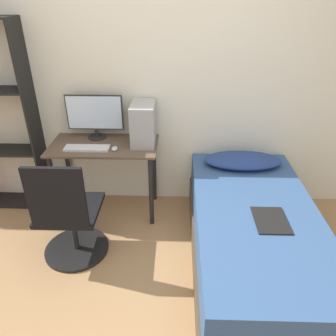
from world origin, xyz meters
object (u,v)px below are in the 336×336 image
office_chair (69,222)px  bed (253,238)px  monitor (95,115)px  keyboard (87,148)px  pc_tower (143,123)px

office_chair → bed: bearing=-1.6°
monitor → keyboard: monitor is taller
bed → monitor: monitor is taller
keyboard → pc_tower: 0.57m
bed → pc_tower: (-0.95, 0.78, 0.67)m
keyboard → pc_tower: pc_tower is taller
office_chair → keyboard: (0.05, 0.57, 0.40)m
bed → pc_tower: pc_tower is taller
office_chair → monitor: size_ratio=1.78×
office_chair → pc_tower: bearing=52.9°
bed → monitor: bearing=148.2°
office_chair → pc_tower: pc_tower is taller
office_chair → keyboard: bearing=84.9°
office_chair → monitor: (0.09, 0.84, 0.63)m
office_chair → bed: size_ratio=0.49×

